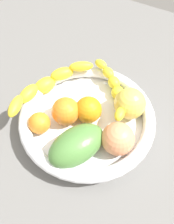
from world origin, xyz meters
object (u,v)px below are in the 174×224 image
Objects in this scene: banana_draped_right at (47,84)px; mango_green at (77,145)px; fruit_bowl at (87,118)px; orange_mid_left at (39,123)px; peach_blush at (118,139)px; orange_mid_right at (66,111)px; banana_draped_left at (115,90)px; apple_yellow at (130,104)px; orange_front at (88,110)px.

mango_green is at bearing -124.00° from banana_draped_right.
fruit_bowl is 11.37cm from orange_mid_left.
peach_blush is at bearing -50.50° from mango_green.
orange_mid_right is 0.51× the size of mango_green.
fruit_bowl is 13.49cm from banana_draped_right.
orange_mid_right is at bearing 88.13° from peach_blush.
fruit_bowl is 9.40cm from mango_green.
banana_draped_left is 13.76cm from orange_mid_right.
mango_green is at bearing 161.59° from apple_yellow.
orange_mid_left is at bearing 145.47° from orange_mid_right.
banana_draped_left is 1.18× the size of mango_green.
banana_draped_right is at bearing 63.06° from orange_mid_right.
orange_mid_right reaches higher than banana_draped_right.
orange_mid_right is (-3.16, 4.21, 0.15)cm from orange_front.
orange_mid_right is at bearing 48.36° from mango_green.
mango_green reaches higher than fruit_bowl.
banana_draped_left is 20.25cm from orange_mid_left.
mango_green is 16.18cm from apple_yellow.
mango_green is at bearing -164.28° from orange_front.
banana_draped_left is at bearing -31.39° from orange_mid_left.
orange_mid_right is 9.10cm from mango_green.
peach_blush is (-2.96, -9.37, 3.24)cm from fruit_bowl.
apple_yellow is at bearing -48.57° from fruit_bowl.
orange_mid_left is 6.55cm from orange_mid_right.
apple_yellow is (6.14, -7.70, 0.60)cm from orange_front.
orange_mid_right is at bearing -116.94° from banana_draped_right.
peach_blush is at bearing -151.40° from banana_draped_left.
banana_draped_left is 2.32× the size of orange_mid_right.
banana_draped_right is 18.80cm from mango_green.
orange_mid_left is at bearing 137.14° from orange_front.
orange_mid_right is at bearing 150.10° from banana_draped_left.
mango_green is at bearing 129.50° from peach_blush.
mango_green is at bearing -163.27° from fruit_bowl.
mango_green is (-8.56, -2.57, 2.91)cm from fruit_bowl.
banana_draped_right reaches higher than orange_mid_left.
fruit_bowl is 2.10× the size of banana_draped_left.
banana_draped_left is 17.98cm from mango_green.
banana_draped_right is at bearing 77.64° from peach_blush.
banana_draped_right is at bearing 27.41° from orange_mid_left.
fruit_bowl is 4.29× the size of apple_yellow.
banana_draped_right reaches higher than fruit_bowl.
apple_yellow is (6.78, -7.68, 3.41)cm from fruit_bowl.
fruit_bowl is at bearing 164.39° from banana_draped_left.
mango_green is at bearing -93.77° from orange_mid_left.
banana_draped_left is (9.41, -2.63, 2.66)cm from fruit_bowl.
orange_front is 0.95× the size of orange_mid_right.
fruit_bowl is 2.88cm from orange_front.
orange_front is 10.06cm from peach_blush.
peach_blush is at bearing -107.52° from fruit_bowl.
apple_yellow reaches higher than banana_draped_left.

